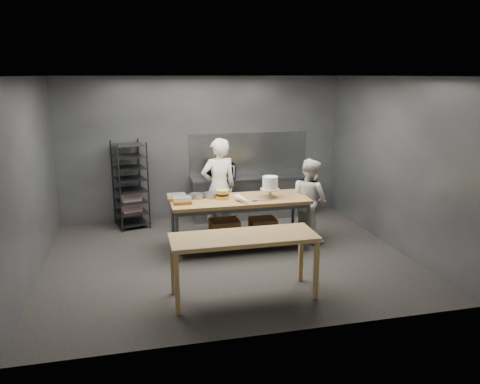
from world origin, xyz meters
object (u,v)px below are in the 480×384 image
Objects in this scene: speed_rack at (130,185)px; frosted_cake_stand at (270,184)px; chef_right at (309,200)px; microwave at (221,171)px; near_counter at (244,241)px; work_table at (240,218)px; layer_cake at (222,194)px; chef_behind at (219,187)px.

frosted_cake_stand is at bearing -36.68° from speed_rack.
speed_rack is at bearing 41.52° from chef_right.
near_counter is at bearing -96.27° from microwave.
microwave is 1.93m from frosted_cake_stand.
near_counter is (-0.38, -1.83, 0.24)m from work_table.
layer_cake is (0.08, 1.89, 0.19)m from near_counter.
chef_right is (1.36, 0.16, 0.20)m from work_table.
chef_behind is (-0.22, 0.80, 0.37)m from work_table.
speed_rack is 4.63× the size of frosted_cake_stand.
frosted_cake_stand is at bearing -7.27° from layer_cake.
layer_cake is at bearing 172.73° from frosted_cake_stand.
chef_behind reaches higher than near_counter.
speed_rack is at bearing 137.04° from work_table.
work_table is 1.89m from near_counter.
near_counter is 8.65× the size of layer_cake.
frosted_cake_stand is 1.63× the size of layer_cake.
microwave is 1.78m from layer_cake.
frosted_cake_stand is (2.39, -1.78, 0.30)m from speed_rack.
chef_right is at bearing 3.36° from layer_cake.
chef_behind is at bearing -29.57° from speed_rack.
chef_behind is at bearing 84.05° from layer_cake.
work_table is at bearing 78.28° from near_counter.
speed_rack is at bearing -177.56° from microwave.
chef_right is 2.85× the size of microwave.
chef_behind is at bearing 86.59° from near_counter.
microwave is (0.24, 1.01, 0.11)m from chef_behind.
speed_rack is 3.58m from chef_right.
near_counter is 2.03m from frosted_cake_stand.
microwave is at bearing 105.34° from frosted_cake_stand.
speed_rack is 2.29m from layer_cake.
near_counter is 1.30× the size of chef_right.
chef_right is at bearing -26.12° from speed_rack.
chef_behind reaches higher than work_table.
chef_right is (3.21, -1.58, -0.08)m from speed_rack.
microwave reaches higher than work_table.
frosted_cake_stand reaches higher than layer_cake.
chef_right reaches higher than microwave.
chef_right reaches higher than near_counter.
work_table is 10.38× the size of layer_cake.
speed_rack reaches higher than chef_right.
chef_right is 0.93m from frosted_cake_stand.
work_table is at bearing 74.18° from chef_right.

